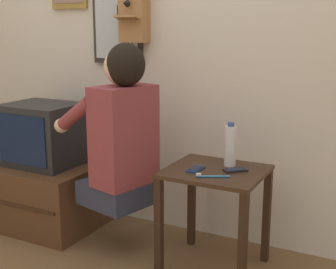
% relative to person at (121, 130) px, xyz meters
% --- Properties ---
extents(wall_back, '(6.80, 0.05, 2.55)m').
position_rel_person_xyz_m(wall_back, '(0.08, 0.51, 0.52)').
color(wall_back, beige).
rests_on(wall_back, ground_plane).
extents(side_table, '(0.52, 0.47, 0.58)m').
position_rel_person_xyz_m(side_table, '(0.55, 0.08, -0.30)').
color(side_table, '#382316').
rests_on(side_table, ground_plane).
extents(person, '(0.60, 0.49, 0.95)m').
position_rel_person_xyz_m(person, '(0.00, 0.00, 0.00)').
color(person, '#2D3347').
rests_on(person, ground_plane).
extents(tv_stand, '(0.74, 0.57, 0.43)m').
position_rel_person_xyz_m(tv_stand, '(-0.70, 0.10, -0.54)').
color(tv_stand, '#51331E').
rests_on(tv_stand, ground_plane).
extents(television, '(0.48, 0.39, 0.41)m').
position_rel_person_xyz_m(television, '(-0.69, 0.12, -0.12)').
color(television, '#232326').
rests_on(television, tv_stand).
extents(wall_phone_antique, '(0.22, 0.18, 0.84)m').
position_rel_person_xyz_m(wall_phone_antique, '(-0.16, 0.42, 0.69)').
color(wall_phone_antique, '#9E6B3D').
extents(wall_mirror, '(0.37, 0.03, 0.65)m').
position_rel_person_xyz_m(wall_mirror, '(-0.31, 0.46, 0.66)').
color(wall_mirror, '#2D2823').
extents(cell_phone_held, '(0.06, 0.13, 0.01)m').
position_rel_person_xyz_m(cell_phone_held, '(0.46, 0.02, -0.17)').
color(cell_phone_held, navy).
rests_on(cell_phone_held, side_table).
extents(cell_phone_spare, '(0.13, 0.13, 0.01)m').
position_rel_person_xyz_m(cell_phone_spare, '(0.66, 0.10, -0.17)').
color(cell_phone_spare, black).
rests_on(cell_phone_spare, side_table).
extents(water_bottle, '(0.07, 0.07, 0.25)m').
position_rel_person_xyz_m(water_bottle, '(0.59, 0.18, -0.06)').
color(water_bottle, silver).
rests_on(water_bottle, side_table).
extents(toothbrush, '(0.16, 0.09, 0.02)m').
position_rel_person_xyz_m(toothbrush, '(0.58, -0.06, -0.17)').
color(toothbrush, '#338CD8').
rests_on(toothbrush, side_table).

